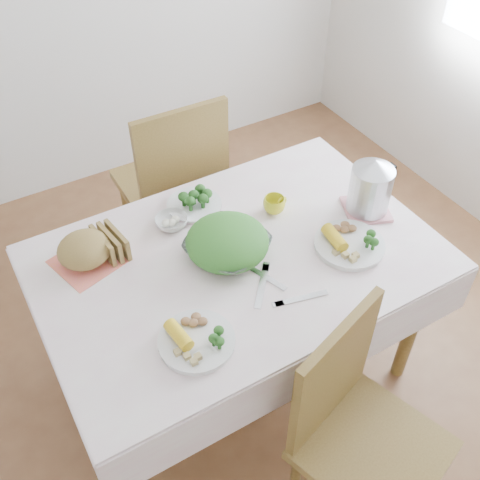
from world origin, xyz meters
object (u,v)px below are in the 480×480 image
chair_far (170,190)px  dinner_plate_left (197,341)px  yellow_mug (274,205)px  chair_near (373,450)px  salad_bowl (227,247)px  dinner_plate_right (349,245)px  dining_table (238,319)px  electric_kettle (370,188)px

chair_far → dinner_plate_left: chair_far is taller
yellow_mug → chair_near: bearing=-101.2°
dinner_plate_left → salad_bowl: bearing=46.8°
dinner_plate_right → dinner_plate_left: bearing=-171.6°
chair_far → yellow_mug: bearing=104.9°
dining_table → salad_bowl: 0.43m
chair_far → salad_bowl: chair_far is taller
salad_bowl → dinner_plate_right: size_ratio=1.08×
chair_near → chair_far: bearing=71.9°
salad_bowl → dinner_plate_left: size_ratio=1.16×
dining_table → salad_bowl: (-0.03, 0.03, 0.42)m
dining_table → dinner_plate_left: (-0.32, -0.28, 0.40)m
dinner_plate_left → electric_kettle: bearing=14.8°
salad_bowl → dinner_plate_right: 0.47m
dinner_plate_left → dinner_plate_right: 0.72m
dinner_plate_right → chair_far: bearing=107.0°
chair_near → electric_kettle: size_ratio=4.06×
chair_far → salad_bowl: (-0.11, -0.81, 0.33)m
salad_bowl → electric_kettle: size_ratio=1.25×
salad_bowl → chair_far: bearing=82.1°
dining_table → electric_kettle: size_ratio=5.88×
electric_kettle → dining_table: bearing=152.2°
chair_far → electric_kettle: 1.10m
dining_table → dinner_plate_left: bearing=-138.9°
chair_near → dinner_plate_right: size_ratio=3.53×
chair_far → dinner_plate_left: 1.23m
dinner_plate_left → yellow_mug: 0.72m
dining_table → electric_kettle: 0.78m
salad_bowl → dinner_plate_left: salad_bowl is taller
chair_near → electric_kettle: (0.51, 0.73, 0.42)m
chair_far → dinner_plate_left: bearing=71.0°
dining_table → dinner_plate_right: dinner_plate_right is taller
chair_near → dinner_plate_right: 0.74m
dining_table → chair_far: bearing=84.3°
dining_table → dinner_plate_right: bearing=-23.8°
electric_kettle → chair_far: bearing=95.9°
chair_far → chair_near: bearing=90.5°
chair_near → dinner_plate_left: bearing=111.0°
dinner_plate_right → salad_bowl: bearing=154.3°
chair_far → dinner_plate_left: (-0.40, -1.12, 0.31)m
chair_near → dinner_plate_right: (0.32, 0.60, 0.31)m
salad_bowl → yellow_mug: 0.31m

